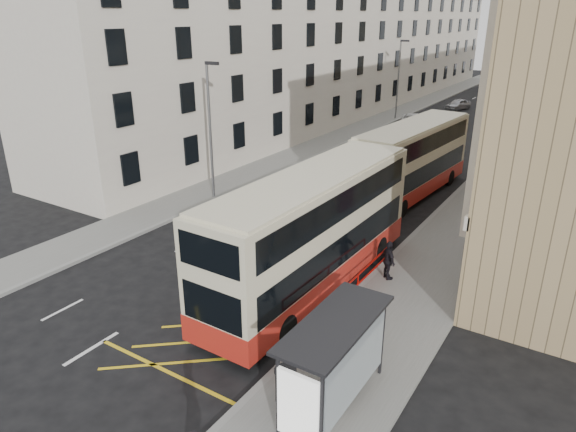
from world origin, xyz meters
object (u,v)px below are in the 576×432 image
Objects in this scene: bus_shelter at (333,353)px; pedestrian_far at (388,260)px; street_lamp_near at (210,124)px; car_silver at (458,104)px; car_dark at (493,85)px; white_van at (413,122)px; car_red at (522,101)px; street_lamp_far at (399,75)px; double_decker_front at (313,232)px; double_decker_rear at (412,160)px; litter_bin at (285,384)px; pedestrian_mid at (365,316)px.

bus_shelter reaches higher than pedestrian_far.
street_lamp_near is 4.68× the size of pedestrian_far.
car_silver is 0.80× the size of car_dark.
white_van is 0.95× the size of car_red.
car_dark is at bearing 82.66° from street_lamp_far.
double_decker_front is 46.47m from car_silver.
litter_bin is (3.41, -19.64, -1.59)m from double_decker_rear.
double_decker_front is (10.53, -6.25, -2.15)m from street_lamp_near.
pedestrian_mid is at bearing -70.12° from street_lamp_far.
bus_shelter reaches higher than car_dark.
pedestrian_far is (2.50, 2.05, -1.48)m from double_decker_front.
bus_shelter is 19.38m from street_lamp_near.
street_lamp_far is 44.91m from litter_bin.
double_decker_rear is (-4.75, 19.34, 0.16)m from bus_shelter.
street_lamp_near reaches higher than car_dark.
car_red is at bearing 93.30° from litter_bin.
pedestrian_far is at bearing -88.88° from white_van.
street_lamp_far is 11.21m from car_silver.
double_decker_front reaches higher than litter_bin.
street_lamp_far reaches higher than car_dark.
pedestrian_far is (3.08, -11.15, -1.30)m from double_decker_rear.
street_lamp_far is at bearing 117.93° from double_decker_rear.
car_silver is (0.65, 13.59, -0.09)m from white_van.
double_decker_front is at bearing -64.21° from car_silver.
pedestrian_far is at bearing -100.66° from car_dark.
pedestrian_mid is 0.47× the size of car_silver.
street_lamp_far is at bearing 109.12° from bus_shelter.
street_lamp_near reaches higher than pedestrian_mid.
car_dark is at bearing 100.00° from pedestrian_mid.
pedestrian_far is (13.03, -34.20, -3.63)m from street_lamp_far.
pedestrian_mid is (4.02, -15.58, -1.27)m from double_decker_rear.
car_red reaches higher than car_silver.
street_lamp_far is at bearing 107.16° from double_decker_front.
litter_bin is 0.61× the size of pedestrian_mid.
double_decker_front is 4.43m from pedestrian_mid.
street_lamp_near is 46.98m from car_red.
pedestrian_far reaches higher than car_dark.
double_decker_front is (10.53, -36.25, -2.15)m from street_lamp_far.
double_decker_front is 3.56m from pedestrian_far.
bus_shelter is at bearing -60.71° from car_silver.
car_silver reaches higher than litter_bin.
pedestrian_far is (-1.67, 8.19, -1.13)m from bus_shelter.
car_dark is at bearing 86.37° from street_lamp_near.
car_red is at bearing 77.69° from street_lamp_near.
white_van is at bearing 108.54° from pedestrian_mid.
white_van is 1.40× the size of car_silver.
street_lamp_far is 37.81m from double_decker_front.
pedestrian_mid is (3.44, -2.38, -1.46)m from double_decker_front.
bus_shelter is 8.44m from pedestrian_far.
street_lamp_far reaches higher than bus_shelter.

